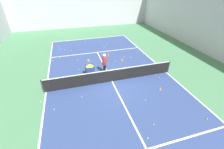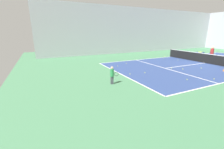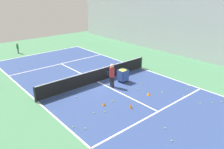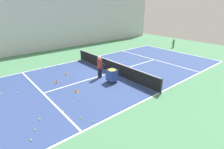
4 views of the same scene
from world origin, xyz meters
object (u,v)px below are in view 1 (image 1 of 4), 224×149
coach_at_net (104,62)px  ball_cart (90,69)px  training_cone_0 (160,88)px  training_cone_1 (108,55)px  tennis_net (112,75)px

coach_at_net → ball_cart: bearing=-80.8°
ball_cart → coach_at_net: bearing=8.6°
coach_at_net → training_cone_0: coach_at_net is taller
training_cone_0 → training_cone_1: 6.56m
tennis_net → training_cone_1: tennis_net is taller
training_cone_1 → ball_cart: bearing=-126.4°
coach_at_net → training_cone_0: size_ratio=8.34×
tennis_net → training_cone_0: 3.53m
training_cone_0 → tennis_net: bearing=147.1°
tennis_net → coach_at_net: 1.44m
coach_at_net → ball_cart: size_ratio=1.76×
coach_at_net → ball_cart: coach_at_net is taller
ball_cart → training_cone_1: size_ratio=3.23×
ball_cart → training_cone_0: bearing=-34.9°
tennis_net → training_cone_1: (0.89, 4.32, -0.37)m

